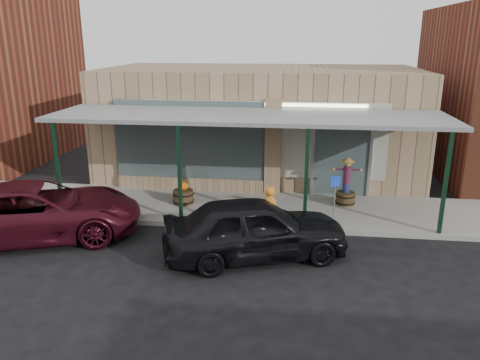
# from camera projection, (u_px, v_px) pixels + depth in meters

# --- Properties ---
(ground) EXTENTS (120.00, 120.00, 0.00)m
(ground) POSITION_uv_depth(u_px,v_px,m) (231.00, 262.00, 11.60)
(ground) COLOR black
(ground) RESTS_ON ground
(sidewalk) EXTENTS (40.00, 3.20, 0.15)m
(sidewalk) POSITION_uv_depth(u_px,v_px,m) (247.00, 208.00, 14.99)
(sidewalk) COLOR gray
(sidewalk) RESTS_ON ground
(storefront) EXTENTS (12.00, 6.25, 4.20)m
(storefront) POSITION_uv_depth(u_px,v_px,m) (260.00, 122.00, 18.73)
(storefront) COLOR #A37F64
(storefront) RESTS_ON ground
(awning) EXTENTS (12.00, 3.00, 3.04)m
(awning) POSITION_uv_depth(u_px,v_px,m) (248.00, 118.00, 14.10)
(awning) COLOR gray
(awning) RESTS_ON ground
(block_buildings_near) EXTENTS (61.00, 8.00, 8.00)m
(block_buildings_near) POSITION_uv_depth(u_px,v_px,m) (312.00, 78.00, 18.98)
(block_buildings_near) COLOR brown
(block_buildings_near) RESTS_ON ground
(barrel_scarecrow) EXTENTS (0.94, 0.72, 1.56)m
(barrel_scarecrow) POSITION_uv_depth(u_px,v_px,m) (346.00, 189.00, 15.02)
(barrel_scarecrow) COLOR #47371C
(barrel_scarecrow) RESTS_ON sidewalk
(barrel_pumpkin) EXTENTS (0.85, 0.85, 0.78)m
(barrel_pumpkin) POSITION_uv_depth(u_px,v_px,m) (183.00, 195.00, 15.17)
(barrel_pumpkin) COLOR #47371C
(barrel_pumpkin) RESTS_ON sidewalk
(handicap_sign) EXTENTS (0.29, 0.13, 1.45)m
(handicap_sign) POSITION_uv_depth(u_px,v_px,m) (335.00, 194.00, 13.24)
(handicap_sign) COLOR gray
(handicap_sign) RESTS_ON sidewalk
(parked_sedan) EXTENTS (4.92, 3.20, 1.60)m
(parked_sedan) POSITION_uv_depth(u_px,v_px,m) (255.00, 228.00, 11.64)
(parked_sedan) COLOR black
(parked_sedan) RESTS_ON ground
(car_maroon) EXTENTS (6.11, 4.33, 1.55)m
(car_maroon) POSITION_uv_depth(u_px,v_px,m) (36.00, 211.00, 12.81)
(car_maroon) COLOR #430D1A
(car_maroon) RESTS_ON ground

